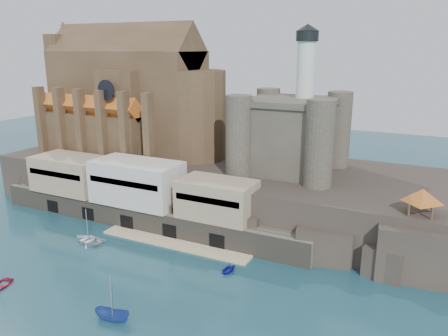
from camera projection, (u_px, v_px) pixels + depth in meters
ground at (98, 288)px, 65.36m from camera, size 300.00×300.00×0.00m
promontory at (217, 185)px, 98.17m from camera, size 100.00×36.00×10.00m
quay at (136, 195)px, 88.02m from camera, size 70.00×12.00×13.05m
church at (133, 102)px, 105.90m from camera, size 47.00×25.93×30.51m
castle_keep at (291, 131)px, 89.16m from camera, size 21.20×21.20×29.30m
rock_outcrop at (416, 250)px, 68.78m from camera, size 14.50×10.50×8.70m
pavilion at (422, 198)px, 66.59m from camera, size 6.40×6.40×5.40m
boat_2 at (113, 320)px, 57.76m from camera, size 2.23×2.19×5.15m
boat_6 at (88, 241)px, 81.15m from camera, size 2.05×4.74×6.42m
boat_7 at (229, 272)px, 70.15m from camera, size 3.21×2.38×3.33m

